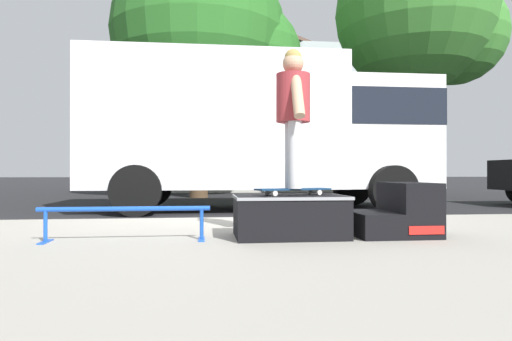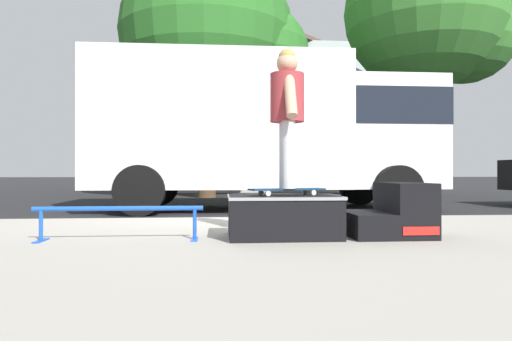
{
  "view_description": "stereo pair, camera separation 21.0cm",
  "coord_description": "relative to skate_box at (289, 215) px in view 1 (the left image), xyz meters",
  "views": [
    {
      "loc": [
        -0.22,
        -6.9,
        0.76
      ],
      "look_at": [
        0.49,
        -0.6,
        0.79
      ],
      "focal_mm": 31.13,
      "sensor_mm": 36.0,
      "label": 1
    },
    {
      "loc": [
        -0.02,
        -6.92,
        0.76
      ],
      "look_at": [
        0.49,
        -0.6,
        0.79
      ],
      "focal_mm": 31.13,
      "sensor_mm": 36.0,
      "label": 2
    }
  ],
  "objects": [
    {
      "name": "sidewalk_slab",
      "position": [
        -0.61,
        -0.47,
        -0.28
      ],
      "size": [
        50.0,
        5.0,
        0.12
      ],
      "primitive_type": "cube",
      "color": "gray",
      "rests_on": "ground"
    },
    {
      "name": "ground_plane",
      "position": [
        -0.61,
        2.53,
        -0.34
      ],
      "size": [
        140.0,
        140.0,
        0.0
      ],
      "primitive_type": "plane",
      "color": "black"
    },
    {
      "name": "skateboard",
      "position": [
        0.05,
        0.04,
        0.25
      ],
      "size": [
        0.8,
        0.42,
        0.07
      ],
      "color": "navy",
      "rests_on": "skate_box"
    },
    {
      "name": "street_tree_main",
      "position": [
        5.88,
        8.72,
        5.2
      ],
      "size": [
        5.31,
        4.83,
        8.12
      ],
      "color": "brown",
      "rests_on": "ground"
    },
    {
      "name": "grind_rail",
      "position": [
        -1.59,
        -0.09,
        0.03
      ],
      "size": [
        1.59,
        0.28,
        0.33
      ],
      "color": "blue",
      "rests_on": "sidewalk_slab"
    },
    {
      "name": "box_truck",
      "position": [
        0.32,
        4.73,
        1.36
      ],
      "size": [
        6.91,
        2.63,
        3.05
      ],
      "color": "silver",
      "rests_on": "ground"
    },
    {
      "name": "house_behind",
      "position": [
        0.77,
        16.53,
        3.9
      ],
      "size": [
        9.54,
        8.23,
        8.4
      ],
      "color": "silver",
      "rests_on": "ground"
    },
    {
      "name": "kicker_ramp",
      "position": [
        1.13,
        -0.0,
        0.0
      ],
      "size": [
        0.8,
        0.75,
        0.54
      ],
      "color": "black",
      "rests_on": "sidewalk_slab"
    },
    {
      "name": "skate_box",
      "position": [
        0.0,
        0.0,
        0.0
      ],
      "size": [
        1.1,
        0.73,
        0.42
      ],
      "color": "black",
      "rests_on": "sidewalk_slab"
    },
    {
      "name": "skater_kid",
      "position": [
        0.05,
        0.04,
        1.09
      ],
      "size": [
        0.34,
        0.73,
        1.41
      ],
      "color": "silver",
      "rests_on": "skateboard"
    },
    {
      "name": "street_tree_neighbour",
      "position": [
        -0.73,
        9.3,
        4.47
      ],
      "size": [
        5.82,
        5.29,
        7.61
      ],
      "color": "brown",
      "rests_on": "ground"
    }
  ]
}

